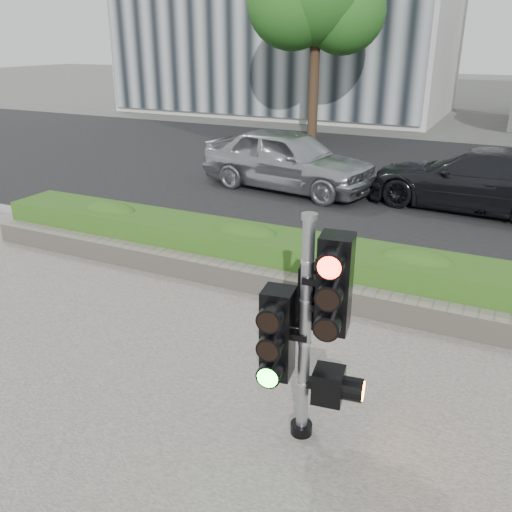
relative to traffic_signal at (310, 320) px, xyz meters
The scene contains 8 objects.
ground 1.86m from the traffic_signal, 145.09° to the left, with size 120.00×120.00×0.00m, color #51514C.
road 10.90m from the traffic_signal, 95.88° to the left, with size 60.00×13.00×0.02m, color black.
curb 4.25m from the traffic_signal, 105.79° to the left, with size 60.00×0.25×0.12m, color gray.
stone_wall 3.09m from the traffic_signal, 112.54° to the left, with size 12.00×0.32×0.34m, color gray.
hedge 3.62m from the traffic_signal, 108.46° to the left, with size 12.00×1.00×0.68m, color #5B982E.
traffic_signal is the anchor object (origin of this frame).
car_silver 9.23m from the traffic_signal, 113.83° to the left, with size 1.80×4.48×1.53m, color #A0A2A7.
car_dark 8.70m from the traffic_signal, 85.24° to the left, with size 1.92×4.73×1.37m, color black.
Camera 1 is at (2.55, -4.85, 3.62)m, focal length 38.00 mm.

